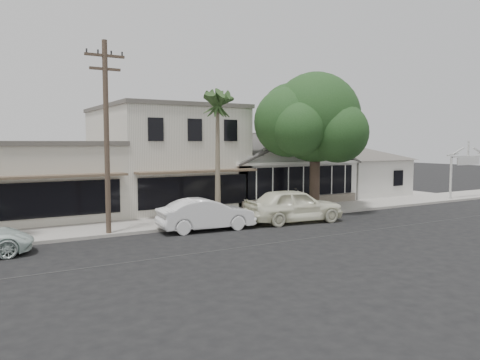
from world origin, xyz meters
TOP-DOWN VIEW (x-y plane):
  - ground at (0.00, 0.00)m, footprint 140.00×140.00m
  - sidewalk_north at (-8.00, 6.75)m, footprint 90.00×3.50m
  - corner_shop at (5.00, 12.47)m, footprint 10.40×8.60m
  - side_cottage at (13.20, 11.50)m, footprint 6.00×6.00m
  - arch_sign at (18.40, 5.30)m, footprint 4.12×0.12m
  - row_building_near at (-3.00, 13.50)m, footprint 8.00×10.00m
  - row_building_midnear at (-12.00, 13.50)m, footprint 10.00×10.00m
  - utility_pole at (-9.00, 5.20)m, footprint 1.80×0.24m
  - car_0 at (0.76, 3.85)m, footprint 5.72×2.86m
  - car_1 at (-4.41, 4.21)m, footprint 4.94×2.07m
  - shade_tree at (4.33, 6.76)m, footprint 7.89×7.13m
  - palm_east at (-2.84, 5.93)m, footprint 2.79×2.79m

SIDE VIEW (x-z plane):
  - ground at x=0.00m, z-range 0.00..0.00m
  - sidewalk_north at x=-8.00m, z-range 0.00..0.15m
  - car_1 at x=-4.41m, z-range 0.00..1.59m
  - car_0 at x=0.76m, z-range 0.00..1.87m
  - side_cottage at x=13.20m, z-range 0.00..3.00m
  - row_building_midnear at x=-12.00m, z-range 0.00..4.20m
  - corner_shop at x=5.00m, z-range 0.07..5.17m
  - arch_sign at x=18.40m, z-range 1.18..5.13m
  - row_building_near at x=-3.00m, z-range 0.00..6.50m
  - utility_pole at x=-9.00m, z-range 0.29..9.29m
  - shade_tree at x=4.33m, z-range 1.38..10.14m
  - palm_east at x=-2.84m, z-range 2.67..10.13m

